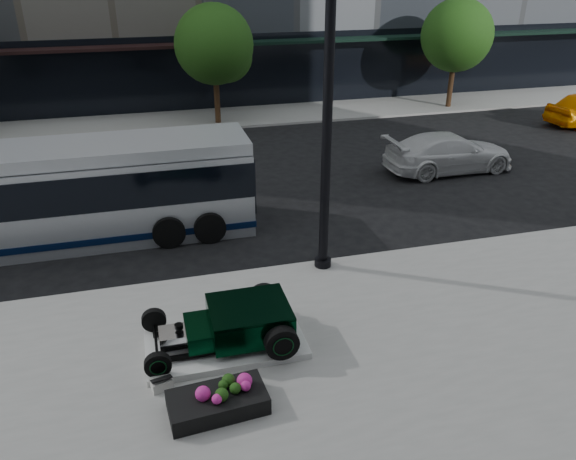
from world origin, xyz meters
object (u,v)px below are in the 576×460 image
object	(u,v)px
hot_rod	(240,322)
lamppost	(327,130)
transit_bus	(45,195)
flower_planter	(218,401)
white_sedan	(449,153)

from	to	relation	value
hot_rod	lamppost	size ratio (longest dim) A/B	0.39
hot_rod	lamppost	world-z (taller)	lamppost
lamppost	transit_bus	world-z (taller)	lamppost
lamppost	flower_planter	xyz separation A→B (m)	(-3.59, -4.67, -3.59)
hot_rod	transit_bus	size ratio (longest dim) A/B	0.27
transit_bus	lamppost	bearing A→B (deg)	-26.91
flower_planter	white_sedan	xyz separation A→B (m)	(10.85, 10.87, 0.42)
hot_rod	flower_planter	world-z (taller)	hot_rod
hot_rod	lamppost	xyz separation A→B (m)	(2.81, 2.82, 3.23)
flower_planter	white_sedan	distance (m)	15.36
transit_bus	hot_rod	bearing A→B (deg)	-55.35
flower_planter	white_sedan	world-z (taller)	white_sedan
flower_planter	transit_bus	size ratio (longest dim) A/B	0.16
transit_bus	white_sedan	world-z (taller)	transit_bus
flower_planter	white_sedan	bearing A→B (deg)	45.04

